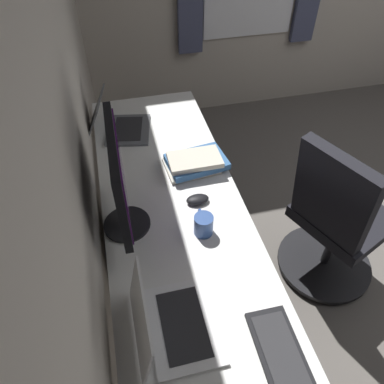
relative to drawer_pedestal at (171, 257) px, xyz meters
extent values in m
cube|color=beige|center=(-0.20, 0.36, 0.95)|extent=(4.78, 0.10, 2.60)
cube|color=white|center=(-0.14, -0.03, 0.37)|extent=(2.24, 0.63, 0.03)
cylinder|color=silver|center=(0.92, -0.28, 0.00)|extent=(0.05, 0.05, 0.70)
cylinder|color=silver|center=(0.92, 0.23, 0.00)|extent=(0.05, 0.05, 0.70)
cube|color=white|center=(0.00, 0.00, 0.00)|extent=(0.40, 0.50, 0.69)
cube|color=silver|center=(0.00, -0.25, 0.00)|extent=(0.37, 0.01, 0.61)
cylinder|color=black|center=(-0.06, 0.19, 0.39)|extent=(0.20, 0.20, 0.01)
cylinder|color=black|center=(-0.06, 0.19, 0.44)|extent=(0.04, 0.04, 0.10)
cube|color=black|center=(-0.06, 0.19, 0.67)|extent=(0.47, 0.04, 0.35)
cube|color=#4C1960|center=(-0.06, 0.17, 0.67)|extent=(0.43, 0.01, 0.31)
cube|color=#595B60|center=(0.63, 0.10, 0.39)|extent=(0.33, 0.29, 0.01)
cube|color=#262628|center=(0.63, 0.10, 0.40)|extent=(0.26, 0.19, 0.00)
cube|color=#595B60|center=(0.67, 0.27, 0.50)|extent=(0.30, 0.16, 0.20)
cube|color=#330F14|center=(0.67, 0.27, 0.50)|extent=(0.27, 0.13, 0.17)
cube|color=white|center=(-0.55, 0.05, 0.39)|extent=(0.33, 0.23, 0.01)
cube|color=#262628|center=(-0.55, 0.05, 0.40)|extent=(0.26, 0.15, 0.00)
cube|color=white|center=(-0.56, 0.19, 0.50)|extent=(0.33, 0.05, 0.21)
cube|color=#4C1960|center=(-0.56, 0.19, 0.50)|extent=(0.29, 0.04, 0.18)
cube|color=black|center=(-0.78, -0.23, 0.39)|extent=(0.42, 0.15, 0.02)
cube|color=#2D2D30|center=(-0.78, -0.23, 0.40)|extent=(0.38, 0.12, 0.00)
ellipsoid|color=black|center=(0.00, -0.14, 0.40)|extent=(0.06, 0.10, 0.03)
cube|color=beige|center=(0.24, -0.17, 0.39)|extent=(0.21, 0.27, 0.02)
cube|color=#38669E|center=(0.24, -0.19, 0.42)|extent=(0.23, 0.31, 0.03)
cube|color=beige|center=(0.22, -0.18, 0.45)|extent=(0.16, 0.26, 0.03)
cylinder|color=#335193|center=(-0.17, -0.12, 0.43)|extent=(0.08, 0.08, 0.09)
torus|color=#335193|center=(-0.12, -0.12, 0.43)|extent=(0.06, 0.01, 0.06)
cube|color=black|center=(-0.04, -0.94, 0.11)|extent=(0.57, 0.56, 0.07)
cube|color=black|center=(-0.12, -0.74, 0.40)|extent=(0.42, 0.27, 0.50)
cylinder|color=black|center=(-0.04, -0.94, -0.10)|extent=(0.05, 0.05, 0.37)
cylinder|color=black|center=(-0.04, -0.94, -0.31)|extent=(0.56, 0.56, 0.03)
camera|label=1|loc=(-1.11, 0.16, 1.60)|focal=34.32mm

